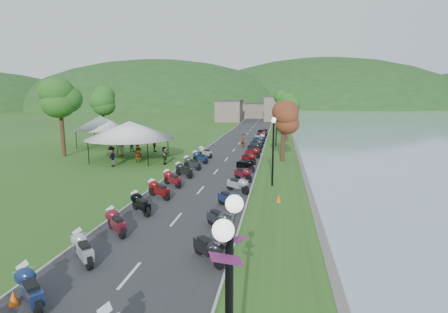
{
  "coord_description": "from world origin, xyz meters",
  "views": [
    {
      "loc": [
        5.45,
        -7.44,
        6.78
      ],
      "look_at": [
        0.64,
        22.5,
        1.3
      ],
      "focal_mm": 28.0,
      "sensor_mm": 36.0,
      "label": 1
    }
  ],
  "objects_px": {
    "vendor_tent_main": "(130,140)",
    "pedestrian_c": "(112,167)",
    "pedestrian_b": "(132,152)",
    "pedestrian_a": "(139,162)"
  },
  "relations": [
    {
      "from": "vendor_tent_main",
      "to": "pedestrian_a",
      "type": "height_order",
      "value": "vendor_tent_main"
    },
    {
      "from": "pedestrian_a",
      "to": "pedestrian_c",
      "type": "xyz_separation_m",
      "value": [
        -1.61,
        -2.39,
        0.0
      ]
    },
    {
      "from": "vendor_tent_main",
      "to": "pedestrian_c",
      "type": "xyz_separation_m",
      "value": [
        -0.23,
        -3.76,
        -2.0
      ]
    },
    {
      "from": "pedestrian_a",
      "to": "pedestrian_b",
      "type": "bearing_deg",
      "value": 84.3
    },
    {
      "from": "pedestrian_c",
      "to": "pedestrian_a",
      "type": "bearing_deg",
      "value": 102.98
    },
    {
      "from": "vendor_tent_main",
      "to": "pedestrian_b",
      "type": "xyz_separation_m",
      "value": [
        -1.97,
        4.71,
        -2.0
      ]
    },
    {
      "from": "pedestrian_a",
      "to": "pedestrian_c",
      "type": "bearing_deg",
      "value": -158.5
    },
    {
      "from": "pedestrian_b",
      "to": "pedestrian_a",
      "type": "bearing_deg",
      "value": 132.82
    },
    {
      "from": "vendor_tent_main",
      "to": "pedestrian_c",
      "type": "relative_size",
      "value": 3.13
    },
    {
      "from": "pedestrian_a",
      "to": "pedestrian_b",
      "type": "height_order",
      "value": "pedestrian_a"
    }
  ]
}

